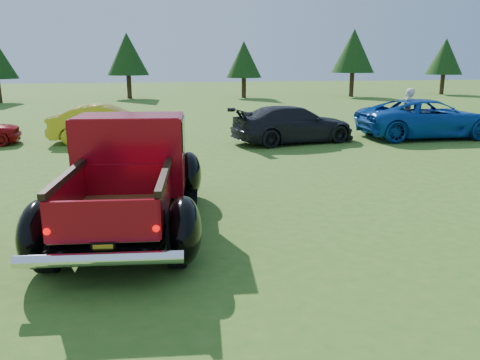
{
  "coord_description": "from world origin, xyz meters",
  "views": [
    {
      "loc": [
        -1.61,
        -7.38,
        2.86
      ],
      "look_at": [
        -0.13,
        0.2,
        0.89
      ],
      "focal_mm": 35.0,
      "sensor_mm": 36.0,
      "label": 1
    }
  ],
  "objects": [
    {
      "name": "tree_far_east",
      "position": [
        24.0,
        30.5,
        3.25
      ],
      "size": [
        3.07,
        3.07,
        4.8
      ],
      "color": "#332114",
      "rests_on": "ground"
    },
    {
      "name": "ground",
      "position": [
        0.0,
        0.0,
        0.0
      ],
      "size": [
        120.0,
        120.0,
        0.0
      ],
      "primitive_type": "plane",
      "color": "#38641C",
      "rests_on": "ground"
    },
    {
      "name": "pickup_truck",
      "position": [
        -1.94,
        1.07,
        0.92
      ],
      "size": [
        2.94,
        5.43,
        1.94
      ],
      "rotation": [
        0.0,
        0.0,
        -0.11
      ],
      "color": "black",
      "rests_on": "ground"
    },
    {
      "name": "tree_mid_left",
      "position": [
        -3.0,
        31.0,
        3.38
      ],
      "size": [
        3.2,
        3.2,
        5.0
      ],
      "color": "#332114",
      "rests_on": "ground"
    },
    {
      "name": "show_car_grey",
      "position": [
        3.5,
        8.73,
        0.66
      ],
      "size": [
        4.8,
        2.67,
        1.31
      ],
      "primitive_type": "imported",
      "rotation": [
        0.0,
        0.0,
        1.76
      ],
      "color": "black",
      "rests_on": "ground"
    },
    {
      "name": "tree_east",
      "position": [
        15.0,
        29.5,
        3.66
      ],
      "size": [
        3.46,
        3.46,
        5.4
      ],
      "color": "#332114",
      "rests_on": "ground"
    },
    {
      "name": "show_car_blue",
      "position": [
        8.87,
        8.8,
        0.73
      ],
      "size": [
        5.34,
        2.57,
        1.47
      ],
      "primitive_type": "imported",
      "rotation": [
        0.0,
        0.0,
        1.54
      ],
      "color": "#0E439F",
      "rests_on": "ground"
    },
    {
      "name": "spectator",
      "position": [
        8.26,
        9.26,
        0.93
      ],
      "size": [
        0.81,
        0.75,
        1.86
      ],
      "primitive_type": "imported",
      "rotation": [
        0.0,
        0.0,
        3.76
      ],
      "color": "beige",
      "rests_on": "ground"
    },
    {
      "name": "show_car_yellow",
      "position": [
        -3.07,
        10.1,
        0.67
      ],
      "size": [
        4.09,
        1.51,
        1.34
      ],
      "primitive_type": "imported",
      "rotation": [
        0.0,
        0.0,
        1.55
      ],
      "color": "gold",
      "rests_on": "ground"
    },
    {
      "name": "tree_mid_right",
      "position": [
        6.0,
        30.0,
        2.97
      ],
      "size": [
        2.82,
        2.82,
        4.4
      ],
      "color": "#332114",
      "rests_on": "ground"
    }
  ]
}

